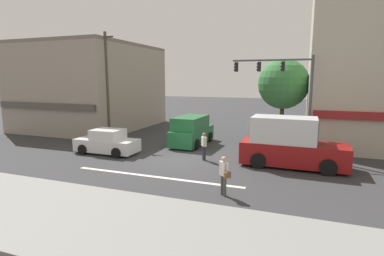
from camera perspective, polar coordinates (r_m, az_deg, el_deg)
ground_plane at (r=18.19m, az=-2.01°, el=-5.96°), size 120.00×120.00×0.00m
lane_marking_stripe at (r=15.15m, az=-7.06°, el=-9.19°), size 9.00×0.24×0.01m
sidewalk_curb at (r=11.24m, az=-19.23°, el=-16.07°), size 40.00×5.00×0.16m
building_left_block at (r=31.64m, az=-18.44°, el=7.46°), size 10.37×12.08×8.03m
street_tree at (r=24.17m, az=17.00°, el=8.00°), size 3.83×3.83×6.33m
utility_pole_near_left at (r=24.67m, az=-15.85°, el=7.92°), size 1.40×0.22×8.37m
traffic_light_mast at (r=19.52m, az=17.91°, el=7.44°), size 4.89×0.36×6.20m
van_crossing_leftbound at (r=21.98m, az=-0.08°, el=-0.59°), size 2.17×4.66×2.11m
box_truck_waiting_far at (r=17.30m, az=18.10°, el=-2.96°), size 5.63×2.32×2.75m
sedan_approaching_near at (r=20.25m, az=-15.85°, el=-2.66°), size 4.10×1.89×1.58m
pedestrian_foreground_with_bag at (r=12.53m, az=6.11°, el=-8.61°), size 0.58×0.59×1.67m
pedestrian_mid_crossing at (r=17.75m, az=2.31°, el=-3.19°), size 0.39×0.48×1.67m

